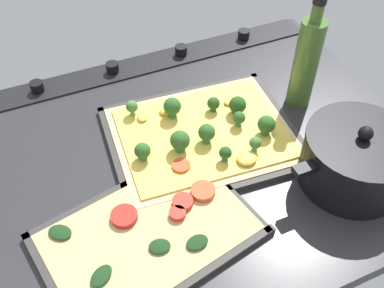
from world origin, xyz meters
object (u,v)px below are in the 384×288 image
veggie_pizza_back (151,230)px  oil_bottle (306,61)px  baking_tray_front (202,138)px  cooking_pot (355,159)px  baking_tray_back (149,235)px  broccoli_pizza (203,132)px

veggie_pizza_back → oil_bottle: (-39.18, -17.97, 8.98)cm
baking_tray_front → cooking_pot: 27.80cm
cooking_pot → baking_tray_back: bearing=-4.7°
baking_tray_front → veggie_pizza_back: bearing=44.2°
baking_tray_front → baking_tray_back: (16.71, 16.21, 0.01)cm
broccoli_pizza → baking_tray_back: 23.34cm
cooking_pot → oil_bottle: oil_bottle is taller
broccoli_pizza → cooking_pot: bearing=135.6°
broccoli_pizza → oil_bottle: 24.35cm
baking_tray_back → baking_tray_front: bearing=-135.9°
baking_tray_front → oil_bottle: (-22.89, -2.14, 9.70)cm
baking_tray_front → oil_bottle: size_ratio=1.56×
broccoli_pizza → cooking_pot: cooking_pot is taller
cooking_pot → broccoli_pizza: bearing=-44.4°
broccoli_pizza → cooking_pot: size_ratio=1.37×
baking_tray_back → cooking_pot: bearing=175.3°
veggie_pizza_back → cooking_pot: (-35.86, 3.34, 3.98)cm
broccoli_pizza → cooking_pot: (-19.49, 19.11, 3.25)cm
cooking_pot → oil_bottle: (-3.31, -21.31, 5.00)cm
oil_bottle → cooking_pot: bearing=81.2°
broccoli_pizza → oil_bottle: oil_bottle is taller
oil_bottle → broccoli_pizza: bearing=5.5°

